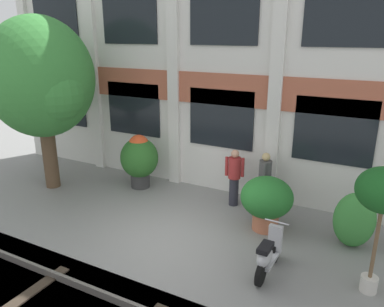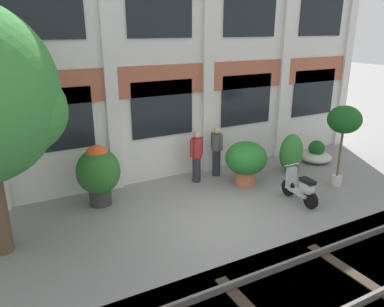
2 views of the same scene
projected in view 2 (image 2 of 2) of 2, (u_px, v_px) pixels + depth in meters
name	position (u px, v px, depth m)	size (l,w,h in m)	color
ground_plane	(215.00, 218.00, 9.47)	(80.00, 80.00, 0.00)	gray
apartment_facade	(158.00, 51.00, 10.99)	(15.93, 0.64, 7.92)	silver
rail_tracks	(304.00, 298.00, 6.88)	(23.57, 2.80, 0.43)	#4C473F
potted_plant_ribbed_drum	(246.00, 160.00, 11.28)	(1.27, 1.27, 1.35)	#B76647
potted_plant_wide_bowl	(316.00, 154.00, 13.40)	(1.12, 1.12, 0.78)	beige
potted_plant_terracotta_small	(344.00, 122.00, 10.85)	(0.97, 0.97, 2.46)	beige
potted_plant_glazed_jar	(98.00, 171.00, 9.94)	(1.16, 1.16, 1.69)	#333333
scooter_near_curb	(301.00, 188.00, 10.19)	(0.50, 1.38, 0.98)	black
resident_by_doorway	(217.00, 150.00, 11.98)	(0.34, 0.52, 1.62)	#282833
resident_watching_tracks	(197.00, 155.00, 11.48)	(0.52, 0.34, 1.62)	#282833
topiary_hedge	(291.00, 153.00, 12.36)	(0.91, 0.70, 1.29)	#388438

